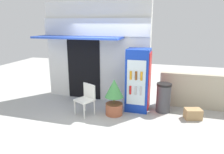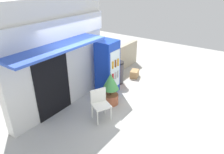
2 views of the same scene
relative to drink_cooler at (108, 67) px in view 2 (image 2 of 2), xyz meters
The scene contains 8 objects.
ground 1.58m from the drink_cooler, 137.43° to the right, with size 16.00×16.00×0.00m, color #B2B2AD.
storefront_building 1.78m from the drink_cooler, 158.23° to the left, with size 3.52×1.11×3.16m.
drink_cooler is the anchor object (origin of this frame).
plastic_chair 1.55m from the drink_cooler, 152.16° to the right, with size 0.60×0.58×0.86m.
potted_plant_near_shop 0.85m from the drink_cooler, 137.48° to the right, with size 0.51×0.51×1.03m.
trash_bin 0.88m from the drink_cooler, ahead, with size 0.42×0.42×0.85m.
stone_boundary_wall 1.95m from the drink_cooler, 19.73° to the left, with size 2.42×0.22×1.05m, color #B7AD93.
cardboard_box 1.74m from the drink_cooler, ahead, with size 0.43×0.29×0.28m, color tan.
Camera 2 is at (-4.09, -2.84, 3.58)m, focal length 32.87 mm.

